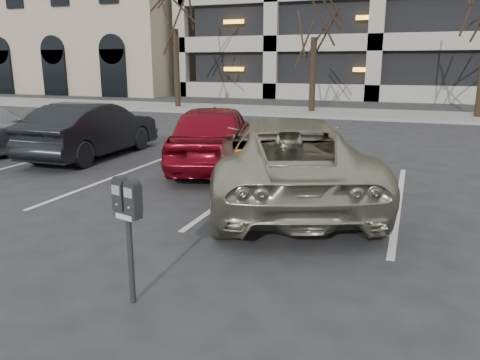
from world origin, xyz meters
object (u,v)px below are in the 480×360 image
object	(u,v)px
suv_silver	(285,159)
parking_meter	(128,210)
car_red	(214,135)
car_dark	(92,130)

from	to	relation	value
suv_silver	parking_meter	bearing A→B (deg)	62.00
suv_silver	car_red	distance (m)	2.95
parking_meter	car_red	world-z (taller)	car_red
car_red	car_dark	bearing A→B (deg)	-17.89
parking_meter	car_red	xyz separation A→B (m)	(-1.72, 5.98, -0.23)
suv_silver	car_red	bearing A→B (deg)	-63.64
parking_meter	car_dark	size ratio (longest dim) A/B	0.30
car_red	suv_silver	bearing A→B (deg)	121.02
suv_silver	car_red	size ratio (longest dim) A/B	1.33
suv_silver	car_dark	xyz separation A→B (m)	(-5.53, 2.05, -0.04)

